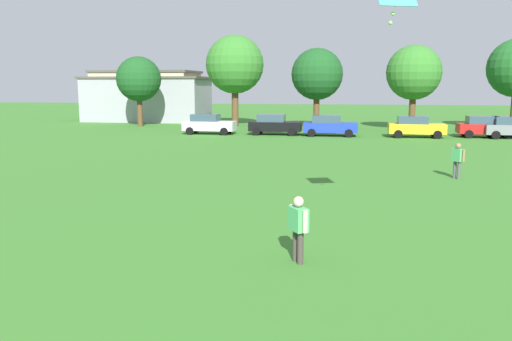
{
  "coord_description": "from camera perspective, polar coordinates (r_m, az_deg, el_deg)",
  "views": [
    {
      "loc": [
        3.83,
        -2.45,
        4.08
      ],
      "look_at": [
        2.0,
        7.89,
        2.34
      ],
      "focal_mm": 36.29,
      "sensor_mm": 36.0,
      "label": 1
    }
  ],
  "objects": [
    {
      "name": "parked_car_blue_2",
      "position": [
        42.31,
        8.1,
        4.94
      ],
      "size": [
        4.3,
        2.02,
        1.68
      ],
      "color": "#1E38AD",
      "rests_on": "ground"
    },
    {
      "name": "parked_car_red_4",
      "position": [
        44.51,
        23.95,
        4.44
      ],
      "size": [
        4.3,
        2.02,
        1.68
      ],
      "color": "red",
      "rests_on": "ground"
    },
    {
      "name": "parked_car_yellow_3",
      "position": [
        42.66,
        17.17,
        4.65
      ],
      "size": [
        4.3,
        2.02,
        1.68
      ],
      "color": "yellow",
      "rests_on": "ground"
    },
    {
      "name": "tree_far_left",
      "position": [
        53.22,
        -12.8,
        9.78
      ],
      "size": [
        4.42,
        4.42,
        6.88
      ],
      "color": "brown",
      "rests_on": "ground"
    },
    {
      "name": "ground_plane",
      "position": [
        32.93,
        3.26,
        2.27
      ],
      "size": [
        160.0,
        160.0,
        0.0
      ],
      "primitive_type": "plane",
      "color": "#387528"
    },
    {
      "name": "adult_bystander",
      "position": [
        11.98,
        4.68,
        -5.85
      ],
      "size": [
        0.53,
        0.64,
        1.57
      ],
      "rotation": [
        0.0,
        0.0,
        5.31
      ],
      "color": "#3F3833",
      "rests_on": "ground"
    },
    {
      "name": "tree_left",
      "position": [
        52.37,
        -2.35,
        11.56
      ],
      "size": [
        5.76,
        5.76,
        8.98
      ],
      "color": "brown",
      "rests_on": "ground"
    },
    {
      "name": "house_left",
      "position": [
        61.17,
        -11.89,
        8.05
      ],
      "size": [
        11.36,
        6.99,
        5.67
      ],
      "color": "beige",
      "rests_on": "ground"
    },
    {
      "name": "house_right",
      "position": [
        61.16,
        -11.84,
        7.74
      ],
      "size": [
        13.83,
        7.42,
        5.01
      ],
      "color": "#9999A3",
      "rests_on": "ground"
    },
    {
      "name": "tree_center_right",
      "position": [
        49.33,
        17.01,
        10.26
      ],
      "size": [
        4.91,
        4.91,
        7.65
      ],
      "color": "brown",
      "rests_on": "ground"
    },
    {
      "name": "parked_car_black_1",
      "position": [
        43.05,
        2.04,
        5.1
      ],
      "size": [
        4.3,
        2.02,
        1.68
      ],
      "color": "black",
      "rests_on": "ground"
    },
    {
      "name": "bystander_near_trees",
      "position": [
        24.34,
        21.33,
        1.34
      ],
      "size": [
        0.54,
        0.63,
        1.57
      ],
      "rotation": [
        0.0,
        0.0,
        2.2
      ],
      "color": "#4C4C51",
      "rests_on": "ground"
    },
    {
      "name": "parked_car_white_0",
      "position": [
        43.79,
        -5.26,
        5.14
      ],
      "size": [
        4.3,
        2.02,
        1.68
      ],
      "color": "white",
      "rests_on": "ground"
    },
    {
      "name": "tree_center_left",
      "position": [
        49.42,
        6.74,
        10.48
      ],
      "size": [
        4.81,
        4.81,
        7.49
      ],
      "color": "brown",
      "rests_on": "ground"
    },
    {
      "name": "parked_car_gray_5",
      "position": [
        44.59,
        26.39,
        4.28
      ],
      "size": [
        4.3,
        2.02,
        1.68
      ],
      "color": "slate",
      "rests_on": "ground"
    }
  ]
}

